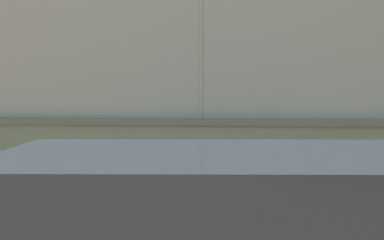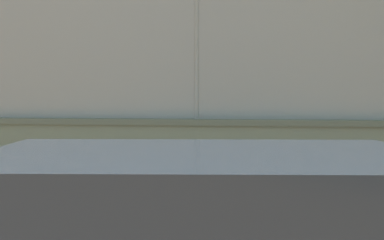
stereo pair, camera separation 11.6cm
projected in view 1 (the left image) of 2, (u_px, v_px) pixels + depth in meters
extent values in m
plane|color=#A36B42|center=(164.00, 136.00, 20.76)|extent=(260.00, 260.00, 0.00)
cube|color=slate|center=(201.00, 175.00, 7.23)|extent=(31.72, 1.31, 1.38)
cube|color=#556151|center=(201.00, 122.00, 7.19)|extent=(31.72, 1.37, 0.08)
cube|color=gray|center=(201.00, 41.00, 7.12)|extent=(31.07, 0.95, 2.07)
cylinder|color=gray|center=(201.00, 41.00, 7.12)|extent=(0.07, 0.07, 2.07)
cylinder|color=#B2B2B2|center=(291.00, 124.00, 21.40)|extent=(0.21, 0.21, 0.84)
cylinder|color=#B2B2B2|center=(287.00, 124.00, 21.30)|extent=(0.21, 0.21, 0.84)
cylinder|color=beige|center=(289.00, 106.00, 21.31)|extent=(0.48, 0.48, 0.62)
cylinder|color=#D8AD84|center=(294.00, 103.00, 21.50)|extent=(0.44, 0.52, 0.17)
cylinder|color=#D8AD84|center=(278.00, 103.00, 21.39)|extent=(0.44, 0.52, 0.17)
sphere|color=#D8AD84|center=(289.00, 95.00, 21.28)|extent=(0.24, 0.24, 0.24)
cylinder|color=white|center=(289.00, 93.00, 21.27)|extent=(0.35, 0.35, 0.05)
cylinder|color=black|center=(275.00, 103.00, 21.55)|extent=(0.21, 0.26, 0.04)
ellipsoid|color=#333338|center=(272.00, 103.00, 21.74)|extent=(0.21, 0.25, 0.24)
cylinder|color=navy|center=(181.00, 129.00, 19.26)|extent=(0.21, 0.21, 0.80)
cylinder|color=navy|center=(186.00, 129.00, 19.14)|extent=(0.21, 0.21, 0.80)
cylinder|color=#D14C42|center=(183.00, 110.00, 19.16)|extent=(0.47, 0.47, 0.59)
cylinder|color=#D8AD84|center=(176.00, 106.00, 19.29)|extent=(0.36, 0.53, 0.17)
cylinder|color=#D8AD84|center=(185.00, 107.00, 18.73)|extent=(0.36, 0.53, 0.17)
sphere|color=#D8AD84|center=(183.00, 98.00, 19.13)|extent=(0.23, 0.23, 0.23)
cylinder|color=black|center=(183.00, 96.00, 19.13)|extent=(0.32, 0.32, 0.05)
cylinder|color=black|center=(182.00, 107.00, 18.58)|extent=(0.18, 0.28, 0.04)
ellipsoid|color=#333338|center=(178.00, 107.00, 18.41)|extent=(0.18, 0.27, 0.24)
cylinder|color=#B2B2B2|center=(120.00, 128.00, 20.15)|extent=(0.16, 0.16, 0.75)
cylinder|color=#B2B2B2|center=(122.00, 127.00, 20.34)|extent=(0.16, 0.16, 0.75)
cylinder|color=white|center=(121.00, 111.00, 20.20)|extent=(0.37, 0.37, 0.55)
cylinder|color=brown|center=(120.00, 108.00, 19.91)|extent=(0.53, 0.14, 0.16)
cylinder|color=brown|center=(131.00, 107.00, 20.41)|extent=(0.53, 0.14, 0.16)
sphere|color=brown|center=(121.00, 100.00, 20.18)|extent=(0.21, 0.21, 0.21)
cylinder|color=white|center=(121.00, 98.00, 20.18)|extent=(0.24, 0.24, 0.05)
cylinder|color=black|center=(136.00, 107.00, 20.38)|extent=(0.30, 0.06, 0.04)
ellipsoid|color=#333338|center=(141.00, 107.00, 20.33)|extent=(0.30, 0.06, 0.24)
sphere|color=orange|center=(281.00, 136.00, 20.50)|extent=(0.10, 0.10, 0.10)
sphere|color=orange|center=(327.00, 197.00, 8.97)|extent=(0.09, 0.09, 0.09)
cube|color=brown|center=(314.00, 181.00, 8.14)|extent=(1.61, 0.43, 0.06)
cube|color=brown|center=(316.00, 169.00, 7.97)|extent=(1.60, 0.09, 0.40)
cube|color=#333338|center=(357.00, 197.00, 8.09)|extent=(0.07, 0.38, 0.45)
cube|color=#333338|center=(272.00, 195.00, 8.22)|extent=(0.07, 0.38, 0.45)
cube|color=#28333D|center=(215.00, 197.00, 3.01)|extent=(2.61, 1.80, 0.50)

